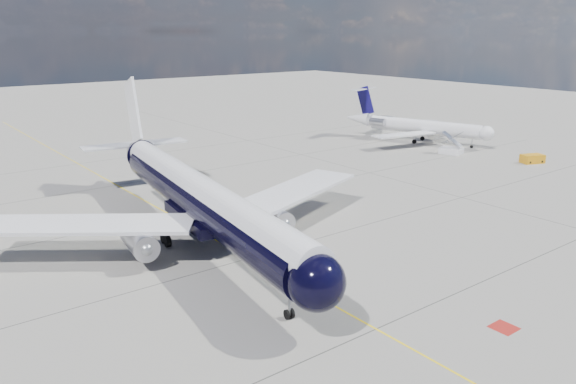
# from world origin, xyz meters

# --- Properties ---
(ground) EXTENTS (320.00, 320.00, 0.00)m
(ground) POSITION_xyz_m (0.00, 30.00, 0.00)
(ground) COLOR gray
(ground) RESTS_ON ground
(taxiway_centerline) EXTENTS (0.16, 160.00, 0.01)m
(taxiway_centerline) POSITION_xyz_m (0.00, 25.00, 0.00)
(taxiway_centerline) COLOR yellow
(taxiway_centerline) RESTS_ON ground
(red_marking) EXTENTS (1.60, 1.60, 0.01)m
(red_marking) POSITION_xyz_m (6.80, -10.00, 0.00)
(red_marking) COLOR maroon
(red_marking) RESTS_ON ground
(main_airliner) EXTENTS (38.45, 47.18, 13.65)m
(main_airliner) POSITION_xyz_m (-1.18, 16.64, 4.24)
(main_airliner) COLOR black
(main_airliner) RESTS_ON ground
(regional_jet) EXTENTS (22.73, 26.69, 9.23)m
(regional_jet) POSITION_xyz_m (52.65, 36.43, 2.91)
(regional_jet) COLOR white
(regional_jet) RESTS_ON ground
(boarding_stair) EXTENTS (3.50, 3.93, 3.63)m
(boarding_stair) POSITION_xyz_m (49.34, 25.99, 0.67)
(boarding_stair) COLOR white
(boarding_stair) RESTS_ON ground
(service_tug) EXTENTS (3.66, 2.87, 1.26)m
(service_tug) POSITION_xyz_m (53.43, 14.63, 0.62)
(service_tug) COLOR orange
(service_tug) RESTS_ON ground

